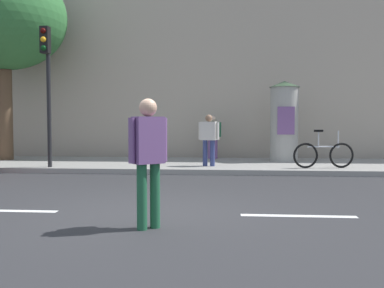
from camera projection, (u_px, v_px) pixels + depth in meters
The scene contains 11 objects.
ground_plane at pixel (147, 213), 6.98m from camera, with size 80.00×80.00×0.00m, color #2B2B2D.
sidewalk_curb at pixel (188, 165), 13.94m from camera, with size 36.00×4.00×0.15m, color gray.
lane_markings at pixel (147, 213), 6.98m from camera, with size 25.80×0.16×0.01m.
building_backdrop at pixel (198, 21), 18.61m from camera, with size 36.00×5.00×11.59m, color #B7A893.
traffic_light at pixel (47, 73), 12.36m from camera, with size 0.24×0.45×4.00m.
poster_column at pixel (284, 121), 14.40m from camera, with size 1.01×1.01×2.66m.
street_tree at pixel (3, 18), 14.75m from camera, with size 4.21×4.21×6.68m.
pedestrian_in_light_jacket at pixel (148, 151), 5.95m from camera, with size 0.51×0.51×1.79m.
pedestrian_with_bag at pixel (213, 133), 15.37m from camera, with size 0.60×0.44×1.52m.
pedestrian_in_dark_shirt at pixel (209, 136), 12.84m from camera, with size 0.62×0.35×1.53m.
bicycle_leaning at pixel (324, 154), 12.31m from camera, with size 1.76×0.35×1.09m.
Camera 1 is at (1.29, -6.82, 1.49)m, focal length 40.57 mm.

